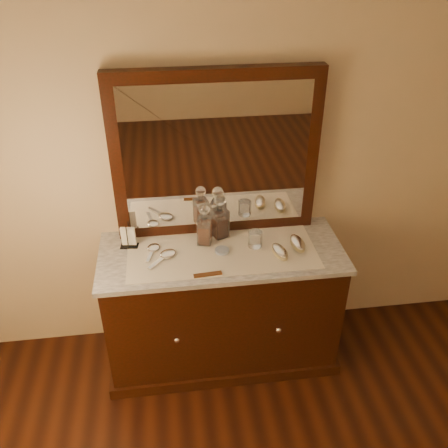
# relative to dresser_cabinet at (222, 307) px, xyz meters

# --- Properties ---
(dresser_cabinet) EXTENTS (1.40, 0.55, 0.82)m
(dresser_cabinet) POSITION_rel_dresser_cabinet_xyz_m (0.00, 0.00, 0.00)
(dresser_cabinet) COLOR black
(dresser_cabinet) RESTS_ON floor
(dresser_plinth) EXTENTS (1.46, 0.59, 0.08)m
(dresser_plinth) POSITION_rel_dresser_cabinet_xyz_m (0.00, 0.00, -0.37)
(dresser_plinth) COLOR black
(dresser_plinth) RESTS_ON floor
(knob_left) EXTENTS (0.04, 0.04, 0.04)m
(knob_left) POSITION_rel_dresser_cabinet_xyz_m (-0.30, -0.28, 0.04)
(knob_left) COLOR silver
(knob_left) RESTS_ON dresser_cabinet
(knob_right) EXTENTS (0.04, 0.04, 0.04)m
(knob_right) POSITION_rel_dresser_cabinet_xyz_m (0.30, -0.28, 0.04)
(knob_right) COLOR silver
(knob_right) RESTS_ON dresser_cabinet
(marble_top) EXTENTS (1.44, 0.59, 0.03)m
(marble_top) POSITION_rel_dresser_cabinet_xyz_m (0.00, 0.00, 0.42)
(marble_top) COLOR silver
(marble_top) RESTS_ON dresser_cabinet
(mirror_frame) EXTENTS (1.20, 0.08, 1.00)m
(mirror_frame) POSITION_rel_dresser_cabinet_xyz_m (0.00, 0.25, 0.94)
(mirror_frame) COLOR black
(mirror_frame) RESTS_ON marble_top
(mirror_glass) EXTENTS (1.06, 0.01, 0.86)m
(mirror_glass) POSITION_rel_dresser_cabinet_xyz_m (0.00, 0.21, 0.94)
(mirror_glass) COLOR white
(mirror_glass) RESTS_ON marble_top
(lace_runner) EXTENTS (1.10, 0.45, 0.00)m
(lace_runner) POSITION_rel_dresser_cabinet_xyz_m (0.00, -0.02, 0.44)
(lace_runner) COLOR beige
(lace_runner) RESTS_ON marble_top
(pin_dish) EXTENTS (0.10, 0.10, 0.01)m
(pin_dish) POSITION_rel_dresser_cabinet_xyz_m (-0.00, -0.01, 0.45)
(pin_dish) COLOR white
(pin_dish) RESTS_ON lace_runner
(comb) EXTENTS (0.16, 0.04, 0.01)m
(comb) POSITION_rel_dresser_cabinet_xyz_m (-0.11, -0.22, 0.45)
(comb) COLOR brown
(comb) RESTS_ON lace_runner
(napkin_rack) EXTENTS (0.11, 0.08, 0.16)m
(napkin_rack) POSITION_rel_dresser_cabinet_xyz_m (-0.54, 0.12, 0.50)
(napkin_rack) COLOR black
(napkin_rack) RESTS_ON marble_top
(decanter_left) EXTENTS (0.10, 0.10, 0.27)m
(decanter_left) POSITION_rel_dresser_cabinet_xyz_m (-0.09, 0.09, 0.55)
(decanter_left) COLOR #8F3714
(decanter_left) RESTS_ON lace_runner
(decanter_right) EXTENTS (0.11, 0.11, 0.29)m
(decanter_right) POSITION_rel_dresser_cabinet_xyz_m (0.01, 0.16, 0.55)
(decanter_right) COLOR #8F3714
(decanter_right) RESTS_ON lace_runner
(brush_near) EXTENTS (0.10, 0.17, 0.04)m
(brush_near) POSITION_rel_dresser_cabinet_xyz_m (0.33, -0.09, 0.47)
(brush_near) COLOR tan
(brush_near) RESTS_ON lace_runner
(brush_far) EXTENTS (0.09, 0.17, 0.05)m
(brush_far) POSITION_rel_dresser_cabinet_xyz_m (0.45, -0.02, 0.47)
(brush_far) COLOR tan
(brush_far) RESTS_ON lace_runner
(hand_mirror_outer) EXTENTS (0.10, 0.20, 0.02)m
(hand_mirror_outer) POSITION_rel_dresser_cabinet_xyz_m (-0.40, 0.05, 0.45)
(hand_mirror_outer) COLOR silver
(hand_mirror_outer) RESTS_ON lace_runner
(hand_mirror_inner) EXTENTS (0.18, 0.20, 0.02)m
(hand_mirror_inner) POSITION_rel_dresser_cabinet_xyz_m (-0.33, -0.02, 0.45)
(hand_mirror_inner) COLOR silver
(hand_mirror_inner) RESTS_ON lace_runner
(tumblers) EXTENTS (0.09, 0.09, 0.10)m
(tumblers) POSITION_rel_dresser_cabinet_xyz_m (0.20, 0.02, 0.49)
(tumblers) COLOR white
(tumblers) RESTS_ON lace_runner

